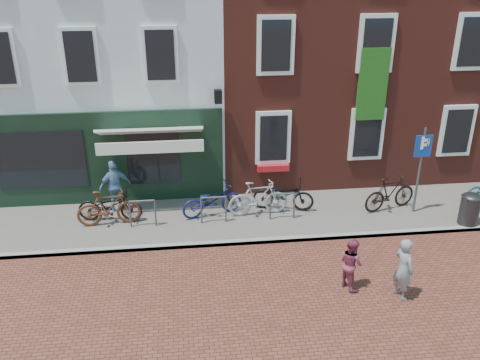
{
  "coord_description": "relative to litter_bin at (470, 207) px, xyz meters",
  "views": [
    {
      "loc": [
        -2.24,
        -11.8,
        7.17
      ],
      "look_at": [
        -0.73,
        1.25,
        1.38
      ],
      "focal_mm": 38.18,
      "sensor_mm": 36.0,
      "label": 1
    }
  ],
  "objects": [
    {
      "name": "bicycle_2",
      "position": [
        -7.26,
        1.37,
        -0.04
      ],
      "size": [
        1.95,
        1.15,
        0.97
      ],
      "primitive_type": "imported",
      "rotation": [
        0.0,
        0.0,
        1.87
      ],
      "color": "#16174C",
      "rests_on": "sidewalk"
    },
    {
      "name": "bicycle_0",
      "position": [
        -10.21,
        1.38,
        -0.04
      ],
      "size": [
        1.9,
        0.84,
        0.97
      ],
      "primitive_type": "imported",
      "rotation": [
        0.0,
        0.0,
        1.46
      ],
      "color": "black",
      "rests_on": "sidewalk"
    },
    {
      "name": "bicycle_4",
      "position": [
        -5.11,
        1.49,
        -0.04
      ],
      "size": [
        1.94,
        1.08,
        0.97
      ],
      "primitive_type": "imported",
      "rotation": [
        0.0,
        0.0,
        1.32
      ],
      "color": "black",
      "rests_on": "sidewalk"
    },
    {
      "name": "bicycle_1",
      "position": [
        -10.2,
        1.12,
        0.01
      ],
      "size": [
        1.82,
        0.65,
        1.07
      ],
      "primitive_type": "imported",
      "rotation": [
        0.0,
        0.0,
        1.66
      ],
      "color": "#572B18",
      "rests_on": "sidewalk"
    },
    {
      "name": "boy",
      "position": [
        -4.28,
        -2.44,
        0.01
      ],
      "size": [
        0.67,
        0.75,
        1.28
      ],
      "primitive_type": "imported",
      "rotation": [
        0.0,
        0.0,
        1.93
      ],
      "color": "#8F374C",
      "rests_on": "ground"
    },
    {
      "name": "parking_sign",
      "position": [
        -1.22,
        0.89,
        1.19
      ],
      "size": [
        0.5,
        0.07,
        2.64
      ],
      "color": "#4C4C4F",
      "rests_on": "sidewalk"
    },
    {
      "name": "cafe_person",
      "position": [
        -10.1,
        2.04,
        0.27
      ],
      "size": [
        1.01,
        0.71,
        1.59
      ],
      "primitive_type": "imported",
      "rotation": [
        0.0,
        0.0,
        3.53
      ],
      "color": "#7091BC",
      "rests_on": "sidewalk"
    },
    {
      "name": "bicycle_5",
      "position": [
        -1.92,
        1.12,
        0.01
      ],
      "size": [
        1.85,
        0.99,
        1.07
      ],
      "primitive_type": "imported",
      "rotation": [
        0.0,
        0.0,
        1.86
      ],
      "color": "black",
      "rests_on": "sidewalk"
    },
    {
      "name": "ground",
      "position": [
        -5.75,
        -0.3,
        -0.62
      ],
      "size": [
        80.0,
        80.0,
        0.0
      ],
      "primitive_type": "plane",
      "color": "brown"
    },
    {
      "name": "woman",
      "position": [
        -3.24,
        -2.95,
        0.13
      ],
      "size": [
        0.5,
        0.63,
        1.5
      ],
      "primitive_type": "imported",
      "rotation": [
        0.0,
        0.0,
        1.86
      ],
      "color": "gray",
      "rests_on": "ground"
    },
    {
      "name": "building_brick_mid",
      "position": [
        -3.75,
        6.7,
        4.38
      ],
      "size": [
        6.0,
        8.0,
        10.0
      ],
      "primitive_type": "cube",
      "color": "maroon",
      "rests_on": "ground"
    },
    {
      "name": "bicycle_3",
      "position": [
        -5.91,
        1.24,
        0.01
      ],
      "size": [
        1.82,
        0.64,
        1.07
      ],
      "primitive_type": "imported",
      "rotation": [
        0.0,
        0.0,
        1.65
      ],
      "color": "#98989B",
      "rests_on": "sidewalk"
    },
    {
      "name": "sidewalk",
      "position": [
        -4.75,
        1.2,
        -0.57
      ],
      "size": [
        24.0,
        3.0,
        0.1
      ],
      "primitive_type": "cube",
      "color": "slate",
      "rests_on": "ground"
    },
    {
      "name": "building_stucco",
      "position": [
        -10.75,
        6.7,
        3.88
      ],
      "size": [
        8.0,
        8.0,
        9.0
      ],
      "primitive_type": "cube",
      "color": "silver",
      "rests_on": "ground"
    },
    {
      "name": "building_brick_right",
      "position": [
        2.25,
        6.7,
        4.38
      ],
      "size": [
        6.0,
        8.0,
        10.0
      ],
      "primitive_type": "cube",
      "color": "maroon",
      "rests_on": "ground"
    },
    {
      "name": "litter_bin",
      "position": [
        0.0,
        0.0,
        0.0
      ],
      "size": [
        0.55,
        0.55,
        1.01
      ],
      "color": "#2D2E2F",
      "rests_on": "sidewalk"
    }
  ]
}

